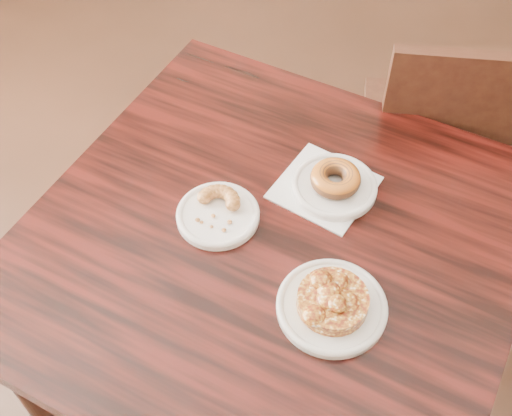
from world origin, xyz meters
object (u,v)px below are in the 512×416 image
(glazed_donut, at_px, (335,179))
(cafe_table, at_px, (269,338))
(apple_fritter, at_px, (333,299))
(cruller_fragment, at_px, (217,209))
(chair_far, at_px, (452,146))

(glazed_donut, bearing_deg, cafe_table, -118.38)
(glazed_donut, bearing_deg, apple_fritter, -77.46)
(cruller_fragment, bearing_deg, cafe_table, -7.89)
(apple_fritter, bearing_deg, cruller_fragment, 153.20)
(chair_far, xyz_separation_m, apple_fritter, (-0.17, -0.75, 0.33))
(apple_fritter, bearing_deg, cafe_table, 141.22)
(cafe_table, relative_size, cruller_fragment, 9.11)
(apple_fritter, xyz_separation_m, cruller_fragment, (-0.24, 0.12, -0.01))
(chair_far, height_order, cruller_fragment, chair_far)
(glazed_donut, height_order, apple_fritter, same)
(chair_far, distance_m, cruller_fragment, 0.82)
(chair_far, bearing_deg, cafe_table, 53.57)
(cafe_table, xyz_separation_m, glazed_donut, (0.08, 0.14, 0.41))
(cafe_table, height_order, chair_far, chair_far)
(glazed_donut, height_order, cruller_fragment, glazed_donut)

